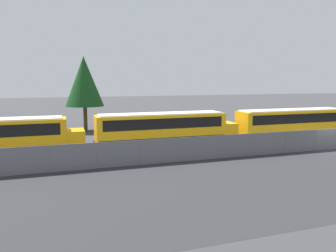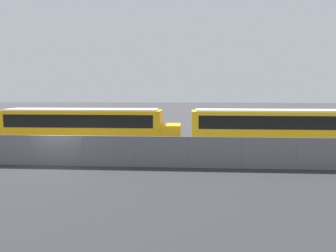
# 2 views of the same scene
# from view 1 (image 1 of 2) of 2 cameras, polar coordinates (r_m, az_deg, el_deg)

# --- Properties ---
(ground_plane) EXTENTS (200.00, 200.00, 0.00)m
(ground_plane) POSITION_cam_1_polar(r_m,az_deg,el_deg) (31.85, 26.19, -3.66)
(ground_plane) COLOR #38383A
(fence) EXTENTS (107.08, 0.07, 1.81)m
(fence) POSITION_cam_1_polar(r_m,az_deg,el_deg) (31.69, 26.29, -2.02)
(fence) COLOR #9EA0A5
(fence) RESTS_ON ground_plane
(school_bus_2) EXTENTS (13.05, 2.47, 3.10)m
(school_bus_2) POSITION_cam_1_polar(r_m,az_deg,el_deg) (29.19, -0.63, -0.16)
(school_bus_2) COLOR #EDA80F
(school_bus_2) RESTS_ON ground_plane
(school_bus_3) EXTENTS (13.05, 2.47, 3.10)m
(school_bus_3) POSITION_cam_1_polar(r_m,az_deg,el_deg) (35.29, 21.08, 0.71)
(school_bus_3) COLOR #EDA80F
(school_bus_3) RESTS_ON ground_plane
(tree_1) EXTENTS (4.45, 4.45, 8.74)m
(tree_1) POSITION_cam_1_polar(r_m,az_deg,el_deg) (39.68, -14.39, 7.51)
(tree_1) COLOR #51381E
(tree_1) RESTS_ON ground_plane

